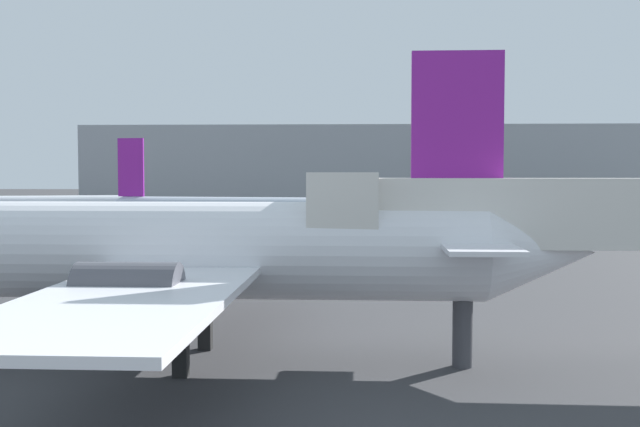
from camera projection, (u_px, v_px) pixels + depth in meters
name	position (u px, v px, depth m)	size (l,w,h in m)	color
airplane_at_gate	(170.00, 251.00, 27.31)	(30.32, 28.23, 10.93)	white
airplane_far_left	(224.00, 213.00, 69.13)	(26.12, 22.59, 9.90)	#B2BCCC
airplane_far_right	(50.00, 207.00, 92.27)	(25.25, 22.26, 7.99)	silver
jet_bridge	(619.00, 217.00, 26.20)	(23.18, 2.86, 6.77)	silver
terminal_building	(374.00, 171.00, 129.01)	(91.19, 26.11, 14.02)	#999EA3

